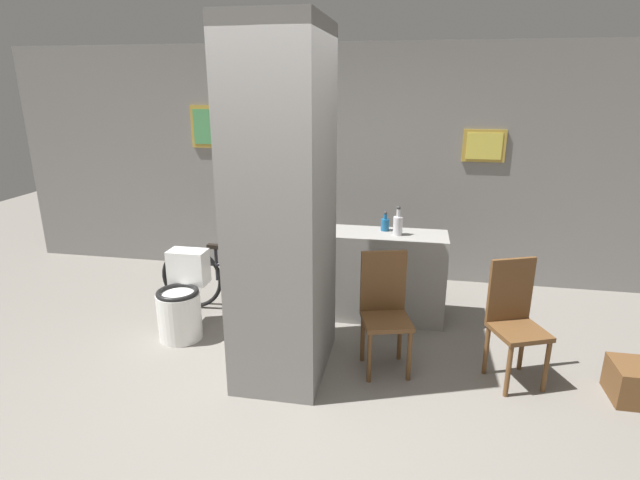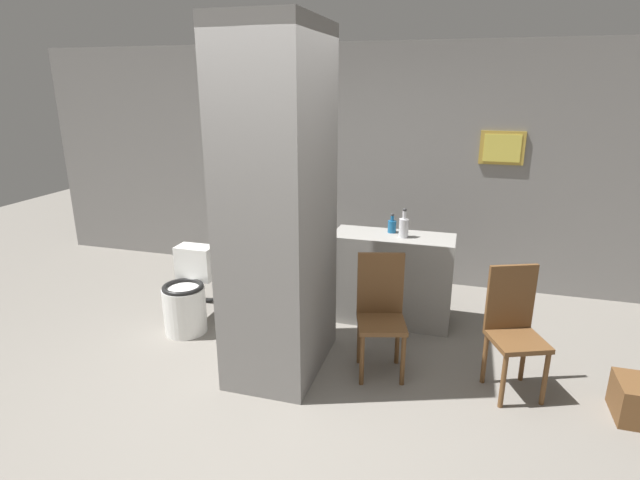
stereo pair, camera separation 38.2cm
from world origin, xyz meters
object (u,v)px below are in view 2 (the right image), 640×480
chair_near_pillar (381,310)px  chair_by_doorway (514,326)px  bicycle (252,278)px  bottle_tall (404,227)px  toilet (187,297)px

chair_near_pillar → chair_by_doorway: 0.97m
chair_near_pillar → bicycle: (-1.41, 0.74, -0.17)m
chair_by_doorway → bottle_tall: bottle_tall is taller
toilet → bottle_tall: bearing=19.8°
bicycle → chair_by_doorway: bearing=-17.0°
toilet → chair_by_doorway: (2.77, -0.17, 0.19)m
toilet → chair_near_pillar: chair_near_pillar is taller
chair_by_doorway → bicycle: chair_by_doorway is taller
chair_near_pillar → bicycle: 1.60m
chair_near_pillar → bottle_tall: size_ratio=3.46×
bicycle → bottle_tall: bottle_tall is taller
chair_near_pillar → bicycle: bearing=137.0°
toilet → bicycle: bearing=54.8°
chair_near_pillar → toilet: bearing=158.8°
toilet → chair_by_doorway: 2.78m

